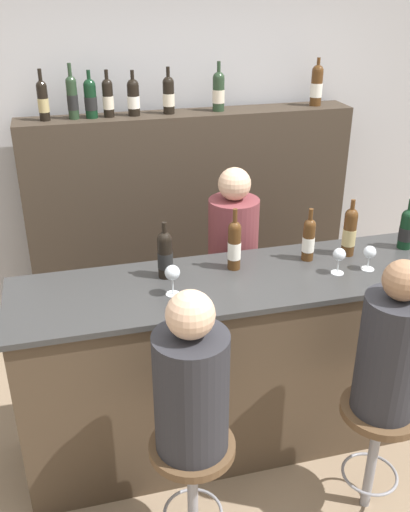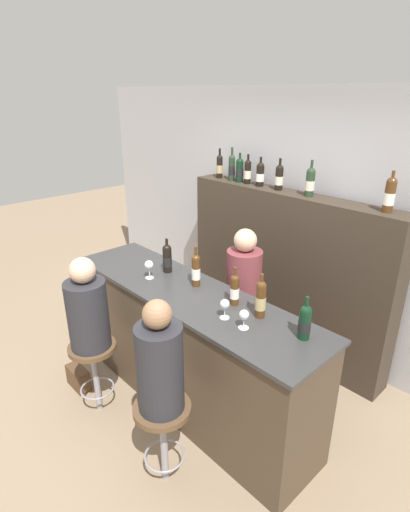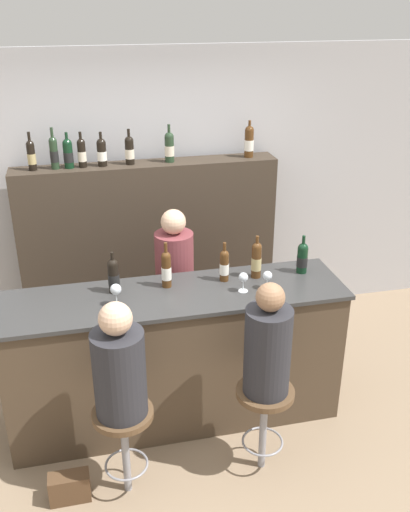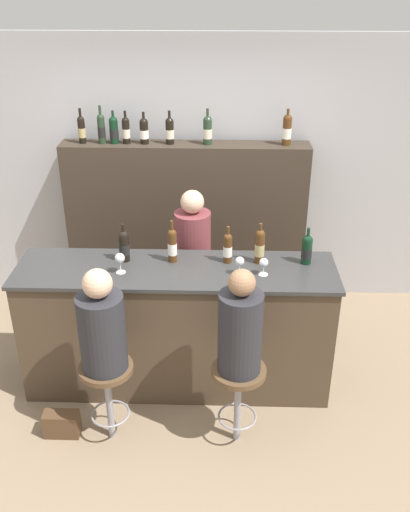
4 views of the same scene
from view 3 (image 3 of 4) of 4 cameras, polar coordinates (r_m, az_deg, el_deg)
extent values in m
plane|color=#8C755B|center=(4.39, -2.04, -18.07)|extent=(16.00, 16.00, 0.00)
cube|color=#B2B2B7|center=(5.28, -6.07, 6.07)|extent=(6.40, 0.05, 2.60)
cube|color=#473828|center=(4.29, -2.93, -10.28)|extent=(2.40, 0.60, 1.04)
cube|color=#333333|center=(4.00, -3.09, -3.97)|extent=(2.44, 0.64, 0.03)
cube|color=#382D23|center=(5.24, -5.52, 0.44)|extent=(2.28, 0.28, 1.66)
cylinder|color=black|center=(4.01, -9.11, -2.22)|extent=(0.08, 0.08, 0.21)
cylinder|color=black|center=(4.02, -9.10, -2.35)|extent=(0.08, 0.08, 0.09)
sphere|color=black|center=(3.97, -9.21, -0.85)|extent=(0.08, 0.08, 0.08)
cylinder|color=black|center=(3.94, -9.26, -0.14)|extent=(0.02, 0.02, 0.08)
cylinder|color=#4C2D14|center=(4.04, -3.88, -1.56)|extent=(0.07, 0.07, 0.24)
cylinder|color=white|center=(4.05, -3.87, -1.71)|extent=(0.07, 0.07, 0.09)
sphere|color=#4C2D14|center=(3.99, -3.93, -0.05)|extent=(0.07, 0.07, 0.07)
cylinder|color=#4C2D14|center=(3.97, -3.95, 0.73)|extent=(0.02, 0.02, 0.09)
cylinder|color=#4C2D14|center=(4.13, 1.94, -1.16)|extent=(0.07, 0.07, 0.21)
cylinder|color=white|center=(4.13, 1.93, -1.29)|extent=(0.07, 0.07, 0.08)
sphere|color=#4C2D14|center=(4.08, 1.96, 0.14)|extent=(0.07, 0.07, 0.07)
cylinder|color=#4C2D14|center=(4.06, 1.97, 0.82)|extent=(0.02, 0.02, 0.08)
cylinder|color=#4C2D14|center=(4.18, 5.15, -0.63)|extent=(0.07, 0.07, 0.24)
cylinder|color=tan|center=(4.19, 5.15, -0.77)|extent=(0.07, 0.07, 0.10)
sphere|color=#4C2D14|center=(4.13, 5.22, 0.87)|extent=(0.07, 0.07, 0.07)
cylinder|color=#4C2D14|center=(4.11, 5.24, 1.52)|extent=(0.02, 0.02, 0.07)
cylinder|color=black|center=(4.31, 9.69, -0.42)|extent=(0.08, 0.08, 0.20)
cylinder|color=black|center=(4.31, 9.68, -0.54)|extent=(0.08, 0.08, 0.08)
sphere|color=black|center=(4.27, 9.78, 0.76)|extent=(0.08, 0.08, 0.08)
cylinder|color=black|center=(4.25, 9.84, 1.48)|extent=(0.02, 0.02, 0.08)
cylinder|color=black|center=(4.91, -16.95, 9.41)|extent=(0.07, 0.07, 0.21)
cylinder|color=tan|center=(4.91, -16.94, 9.29)|extent=(0.07, 0.07, 0.08)
sphere|color=black|center=(4.89, -17.11, 10.60)|extent=(0.07, 0.07, 0.07)
cylinder|color=black|center=(4.87, -17.19, 11.26)|extent=(0.02, 0.02, 0.09)
cylinder|color=#233823|center=(4.90, -14.84, 9.74)|extent=(0.07, 0.07, 0.23)
cylinder|color=black|center=(4.90, -14.83, 9.61)|extent=(0.07, 0.07, 0.09)
sphere|color=#233823|center=(4.87, -14.99, 11.05)|extent=(0.07, 0.07, 0.07)
cylinder|color=#233823|center=(4.86, -15.07, 11.76)|extent=(0.02, 0.02, 0.10)
cylinder|color=black|center=(4.90, -13.51, 9.72)|extent=(0.08, 0.08, 0.20)
cylinder|color=black|center=(4.90, -13.50, 9.60)|extent=(0.08, 0.08, 0.08)
sphere|color=black|center=(4.87, -13.63, 10.88)|extent=(0.08, 0.08, 0.08)
cylinder|color=black|center=(4.86, -13.69, 11.49)|extent=(0.02, 0.02, 0.08)
cylinder|color=black|center=(4.90, -12.20, 9.84)|extent=(0.07, 0.07, 0.21)
cylinder|color=beige|center=(4.90, -12.19, 9.73)|extent=(0.07, 0.07, 0.08)
sphere|color=black|center=(4.87, -12.31, 11.01)|extent=(0.07, 0.07, 0.07)
cylinder|color=black|center=(4.86, -12.37, 11.60)|extent=(0.02, 0.02, 0.08)
cylinder|color=black|center=(4.91, -10.27, 9.95)|extent=(0.08, 0.08, 0.19)
cylinder|color=white|center=(4.91, -10.26, 9.84)|extent=(0.08, 0.08, 0.08)
sphere|color=black|center=(4.88, -10.36, 11.04)|extent=(0.08, 0.08, 0.08)
cylinder|color=black|center=(4.87, -10.41, 11.67)|extent=(0.02, 0.02, 0.08)
cylinder|color=black|center=(4.92, -7.55, 10.22)|extent=(0.07, 0.07, 0.20)
cylinder|color=beige|center=(4.92, -7.54, 10.11)|extent=(0.08, 0.08, 0.08)
sphere|color=black|center=(4.90, -7.61, 11.36)|extent=(0.07, 0.07, 0.07)
cylinder|color=black|center=(4.88, -7.65, 12.00)|extent=(0.02, 0.02, 0.08)
cylinder|color=#233823|center=(4.96, -3.58, 10.59)|extent=(0.08, 0.08, 0.22)
cylinder|color=beige|center=(4.96, -3.57, 10.47)|extent=(0.08, 0.08, 0.09)
sphere|color=#233823|center=(4.93, -3.61, 11.81)|extent=(0.08, 0.08, 0.08)
cylinder|color=#233823|center=(4.92, -3.63, 12.50)|extent=(0.02, 0.02, 0.09)
cylinder|color=#4C2D14|center=(5.12, 4.42, 11.13)|extent=(0.08, 0.08, 0.24)
cylinder|color=white|center=(5.12, 4.42, 11.00)|extent=(0.08, 0.08, 0.09)
sphere|color=#4C2D14|center=(5.09, 4.46, 12.41)|extent=(0.08, 0.08, 0.08)
cylinder|color=#4C2D14|center=(5.08, 4.48, 12.98)|extent=(0.02, 0.02, 0.07)
cylinder|color=silver|center=(3.89, -8.80, -4.86)|extent=(0.07, 0.07, 0.00)
cylinder|color=silver|center=(3.87, -8.84, -4.30)|extent=(0.01, 0.01, 0.08)
sphere|color=silver|center=(3.84, -8.91, -3.31)|extent=(0.08, 0.08, 0.08)
cylinder|color=silver|center=(4.03, 3.82, -3.50)|extent=(0.07, 0.07, 0.00)
cylinder|color=silver|center=(4.01, 3.83, -3.00)|extent=(0.01, 0.01, 0.08)
sphere|color=silver|center=(3.98, 3.86, -2.13)|extent=(0.07, 0.07, 0.07)
cylinder|color=silver|center=(4.08, 6.20, -3.22)|extent=(0.07, 0.07, 0.00)
cylinder|color=silver|center=(4.06, 6.22, -2.78)|extent=(0.01, 0.01, 0.07)
sphere|color=silver|center=(4.03, 6.27, -1.97)|extent=(0.07, 0.07, 0.07)
cylinder|color=gray|center=(3.90, -7.93, -18.99)|extent=(0.05, 0.05, 0.61)
torus|color=gray|center=(3.96, -7.85, -19.94)|extent=(0.28, 0.28, 0.02)
cylinder|color=brown|center=(3.68, -8.23, -15.34)|extent=(0.38, 0.38, 0.04)
cylinder|color=#28282D|center=(3.49, -8.53, -11.56)|extent=(0.32, 0.32, 0.56)
sphere|color=#D8AD8C|center=(3.29, -8.95, -6.22)|extent=(0.20, 0.20, 0.20)
cylinder|color=gray|center=(4.03, 5.82, -17.01)|extent=(0.05, 0.05, 0.61)
torus|color=gray|center=(4.09, 5.77, -17.96)|extent=(0.28, 0.28, 0.02)
cylinder|color=brown|center=(3.83, 6.04, -13.40)|extent=(0.38, 0.38, 0.04)
cylinder|color=#28282D|center=(3.64, 6.26, -9.46)|extent=(0.30, 0.30, 0.60)
sphere|color=#936B4C|center=(3.44, 6.56, -4.12)|extent=(0.18, 0.18, 0.18)
cylinder|color=brown|center=(4.70, -2.97, -5.05)|extent=(0.31, 0.31, 1.29)
sphere|color=#D8AD8C|center=(4.38, -3.19, 3.43)|extent=(0.19, 0.19, 0.19)
cube|color=#513823|center=(4.04, -13.38, -21.58)|extent=(0.26, 0.12, 0.20)
camera|label=1|loc=(1.15, -26.04, -3.79)|focal=40.00mm
camera|label=2|loc=(3.21, 46.04, 9.29)|focal=28.00mm
camera|label=4|loc=(0.98, 98.79, 6.58)|focal=40.00mm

